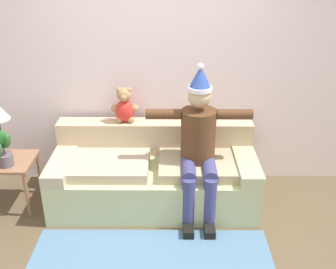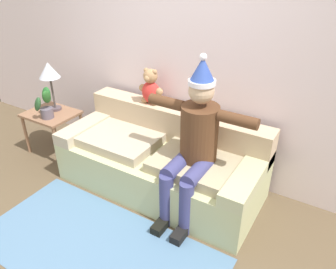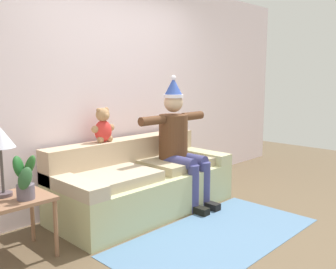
{
  "view_description": "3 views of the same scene",
  "coord_description": "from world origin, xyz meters",
  "px_view_note": "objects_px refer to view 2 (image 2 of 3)",
  "views": [
    {
      "loc": [
        0.16,
        -2.58,
        2.47
      ],
      "look_at": [
        0.14,
        0.93,
        0.81
      ],
      "focal_mm": 42.84,
      "sensor_mm": 36.0,
      "label": 1
    },
    {
      "loc": [
        1.53,
        -1.38,
        2.21
      ],
      "look_at": [
        0.18,
        0.83,
        0.76
      ],
      "focal_mm": 35.14,
      "sensor_mm": 36.0,
      "label": 2
    },
    {
      "loc": [
        -2.68,
        -1.98,
        1.49
      ],
      "look_at": [
        0.19,
        0.8,
        0.86
      ],
      "focal_mm": 39.38,
      "sensor_mm": 36.0,
      "label": 3
    }
  ],
  "objects_px": {
    "table_lamp": "(49,73)",
    "side_table": "(52,118)",
    "teddy_bear": "(151,88)",
    "potted_plant": "(45,105)",
    "couch": "(162,160)",
    "person_seated": "(194,140)"
  },
  "relations": [
    {
      "from": "table_lamp",
      "to": "side_table",
      "type": "bearing_deg",
      "value": -79.01
    },
    {
      "from": "teddy_bear",
      "to": "potted_plant",
      "type": "relative_size",
      "value": 1.02
    },
    {
      "from": "couch",
      "to": "person_seated",
      "type": "relative_size",
      "value": 1.37
    },
    {
      "from": "side_table",
      "to": "potted_plant",
      "type": "height_order",
      "value": "potted_plant"
    },
    {
      "from": "couch",
      "to": "side_table",
      "type": "height_order",
      "value": "couch"
    },
    {
      "from": "couch",
      "to": "table_lamp",
      "type": "xyz_separation_m",
      "value": [
        -1.53,
        0.0,
        0.67
      ]
    },
    {
      "from": "teddy_bear",
      "to": "table_lamp",
      "type": "relative_size",
      "value": 0.65
    },
    {
      "from": "person_seated",
      "to": "table_lamp",
      "type": "xyz_separation_m",
      "value": [
        -1.97,
        0.16,
        0.23
      ]
    },
    {
      "from": "couch",
      "to": "potted_plant",
      "type": "relative_size",
      "value": 5.5
    },
    {
      "from": "teddy_bear",
      "to": "side_table",
      "type": "xyz_separation_m",
      "value": [
        -1.2,
        -0.38,
        -0.51
      ]
    },
    {
      "from": "person_seated",
      "to": "potted_plant",
      "type": "xyz_separation_m",
      "value": [
        -1.87,
        -0.05,
        -0.08
      ]
    },
    {
      "from": "side_table",
      "to": "teddy_bear",
      "type": "bearing_deg",
      "value": 17.43
    },
    {
      "from": "teddy_bear",
      "to": "table_lamp",
      "type": "bearing_deg",
      "value": -167.05
    },
    {
      "from": "couch",
      "to": "side_table",
      "type": "bearing_deg",
      "value": -176.38
    },
    {
      "from": "teddy_bear",
      "to": "potted_plant",
      "type": "xyz_separation_m",
      "value": [
        -1.12,
        -0.49,
        -0.27
      ]
    },
    {
      "from": "potted_plant",
      "to": "couch",
      "type": "bearing_deg",
      "value": 8.19
    },
    {
      "from": "teddy_bear",
      "to": "side_table",
      "type": "relative_size",
      "value": 0.64
    },
    {
      "from": "person_seated",
      "to": "side_table",
      "type": "height_order",
      "value": "person_seated"
    },
    {
      "from": "side_table",
      "to": "table_lamp",
      "type": "height_order",
      "value": "table_lamp"
    },
    {
      "from": "couch",
      "to": "person_seated",
      "type": "xyz_separation_m",
      "value": [
        0.44,
        -0.16,
        0.45
      ]
    },
    {
      "from": "side_table",
      "to": "couch",
      "type": "bearing_deg",
      "value": 3.62
    },
    {
      "from": "teddy_bear",
      "to": "table_lamp",
      "type": "xyz_separation_m",
      "value": [
        -1.22,
        -0.28,
        0.03
      ]
    }
  ]
}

